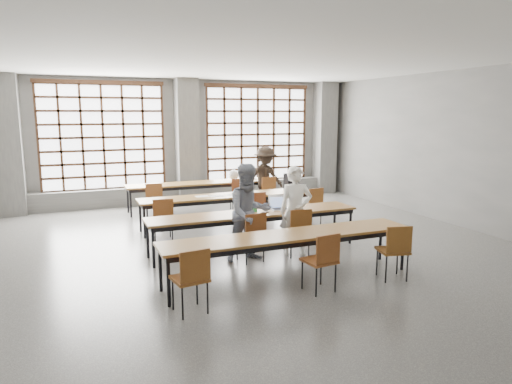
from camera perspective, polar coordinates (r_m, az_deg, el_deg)
floor at (r=8.56m, az=0.15°, el=-7.45°), size 11.00×11.00×0.00m
ceiling at (r=8.23m, az=0.16°, el=16.52°), size 11.00×11.00×0.00m
wall_back at (r=13.44m, az=-8.89°, el=6.33°), size 10.00×0.00×10.00m
wall_right at (r=11.12m, az=24.81°, el=4.84°), size 0.00×11.00×11.00m
column_left at (r=12.87m, az=-28.53°, el=5.12°), size 0.60×0.55×3.50m
column_mid at (r=13.17m, az=-8.60°, el=6.27°), size 0.60×0.55×3.50m
column_right at (r=14.89m, az=8.57°, el=6.67°), size 0.60×0.55×3.50m
window_left at (r=13.02m, az=-18.56°, el=6.49°), size 3.32×0.12×3.00m
window_right at (r=14.06m, az=0.19°, el=7.21°), size 3.32×0.12×3.00m
sill_ledge at (r=13.42m, az=-8.52°, el=-0.12°), size 9.80×0.35×0.50m
desk_row_a at (r=12.23m, az=-6.67°, el=0.93°), size 4.00×0.70×0.73m
desk_row_b at (r=10.27m, az=-3.46°, el=-0.72°), size 4.00×0.70×0.73m
desk_row_c at (r=8.47m, az=-0.20°, el=-2.98°), size 4.00×0.70×0.73m
desk_row_d at (r=6.99m, az=4.23°, el=-5.77°), size 4.00×0.70×0.73m
chair_back_left at (r=11.35m, az=-12.65°, el=-0.59°), size 0.46×0.46×0.88m
chair_back_mid at (r=11.90m, az=-2.19°, el=0.12°), size 0.48×0.48×0.88m
chair_back_right at (r=12.20m, az=1.39°, el=0.36°), size 0.42×0.43×0.88m
chair_mid_left at (r=9.30m, az=-11.59°, el=-2.82°), size 0.45×0.45×0.88m
chair_mid_centre at (r=9.85m, az=-0.11°, el=-1.91°), size 0.46×0.47×0.88m
chair_mid_right at (r=10.46m, az=7.11°, el=-1.30°), size 0.47×0.48×0.88m
chair_front_left at (r=7.82m, az=-0.44°, el=-5.02°), size 0.47×0.47×0.88m
chair_front_right at (r=8.18m, az=5.32°, el=-4.40°), size 0.46×0.46×0.88m
chair_near_left at (r=5.90m, az=-8.03°, el=-10.12°), size 0.48×0.48×0.88m
chair_near_mid at (r=6.60m, az=8.32°, el=-7.97°), size 0.47×0.47×0.88m
chair_near_right at (r=7.30m, az=17.00°, el=-6.54°), size 0.51×0.51×0.88m
student_male at (r=8.24m, az=4.98°, el=-2.37°), size 0.68×0.55×1.61m
student_female at (r=7.86m, az=-0.86°, el=-2.61°), size 0.86×0.68×1.70m
student_back at (r=12.27m, az=1.16°, el=1.80°), size 1.17×0.81×1.66m
laptop_front at (r=8.76m, az=2.90°, el=-1.72°), size 0.39×0.34×0.26m
laptop_back at (r=12.74m, az=-1.00°, el=1.93°), size 0.40×0.36×0.26m
mouse at (r=8.82m, az=5.57°, el=-1.94°), size 0.11×0.08×0.04m
green_box at (r=8.50m, az=-0.72°, el=-2.17°), size 0.26×0.14×0.09m
phone at (r=8.43m, az=1.19°, el=-2.53°), size 0.13×0.07×0.01m
paper_sheet_a at (r=10.14m, az=-6.76°, el=-0.53°), size 0.30×0.22×0.00m
paper_sheet_b at (r=10.12m, az=-4.98°, el=-0.51°), size 0.31×0.23×0.00m
paper_sheet_c at (r=10.29m, az=-2.93°, el=-0.32°), size 0.34×0.28×0.00m
backpack at (r=10.89m, az=4.44°, el=1.29°), size 0.35×0.25×0.40m
plastic_bag at (r=12.52m, az=-2.79°, el=2.15°), size 0.30×0.27×0.29m
red_pouch at (r=5.98m, az=-8.31°, el=-10.22°), size 0.21×0.11×0.06m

